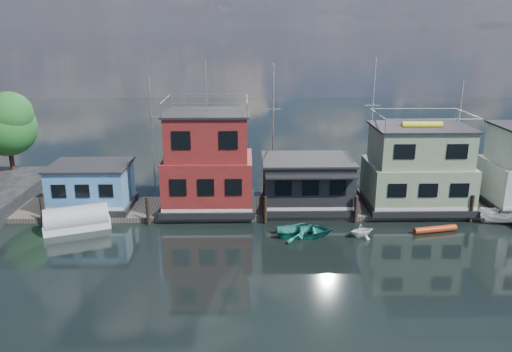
{
  "coord_description": "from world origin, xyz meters",
  "views": [
    {
      "loc": [
        -5.37,
        -26.7,
        14.67
      ],
      "look_at": [
        -4.65,
        12.0,
        3.0
      ],
      "focal_mm": 35.0,
      "sensor_mm": 36.0,
      "label": 1
    }
  ],
  "objects_px": {
    "dinghy_teal": "(305,231)",
    "tarp_runabout": "(76,220)",
    "houseboat_blue": "(92,186)",
    "dinghy_white": "(362,230)",
    "houseboat_red": "(208,163)",
    "motorboat": "(502,216)",
    "houseboat_dark": "(307,183)",
    "houseboat_green": "(418,169)",
    "red_kayak": "(435,229)"
  },
  "relations": [
    {
      "from": "houseboat_red",
      "to": "houseboat_blue",
      "type": "bearing_deg",
      "value": -180.0
    },
    {
      "from": "houseboat_green",
      "to": "dinghy_white",
      "type": "xyz_separation_m",
      "value": [
        -5.6,
        -5.48,
        -3.05
      ]
    },
    {
      "from": "dinghy_white",
      "to": "tarp_runabout",
      "type": "bearing_deg",
      "value": 67.44
    },
    {
      "from": "red_kayak",
      "to": "houseboat_dark",
      "type": "bearing_deg",
      "value": 140.36
    },
    {
      "from": "houseboat_dark",
      "to": "dinghy_white",
      "type": "bearing_deg",
      "value": -58.12
    },
    {
      "from": "houseboat_blue",
      "to": "dinghy_white",
      "type": "relative_size",
      "value": 3.37
    },
    {
      "from": "dinghy_teal",
      "to": "tarp_runabout",
      "type": "bearing_deg",
      "value": 83.12
    },
    {
      "from": "tarp_runabout",
      "to": "red_kayak",
      "type": "height_order",
      "value": "tarp_runabout"
    },
    {
      "from": "dinghy_teal",
      "to": "houseboat_dark",
      "type": "bearing_deg",
      "value": -8.86
    },
    {
      "from": "houseboat_red",
      "to": "houseboat_green",
      "type": "xyz_separation_m",
      "value": [
        17.0,
        0.0,
        -0.55
      ]
    },
    {
      "from": "houseboat_dark",
      "to": "motorboat",
      "type": "relative_size",
      "value": 2.18
    },
    {
      "from": "houseboat_red",
      "to": "dinghy_teal",
      "type": "height_order",
      "value": "houseboat_red"
    },
    {
      "from": "houseboat_red",
      "to": "dinghy_teal",
      "type": "xyz_separation_m",
      "value": [
        7.3,
        -5.31,
        -3.68
      ]
    },
    {
      "from": "houseboat_green",
      "to": "dinghy_white",
      "type": "bearing_deg",
      "value": -135.65
    },
    {
      "from": "dinghy_teal",
      "to": "houseboat_blue",
      "type": "bearing_deg",
      "value": 71.18
    },
    {
      "from": "houseboat_blue",
      "to": "red_kayak",
      "type": "relative_size",
      "value": 1.9
    },
    {
      "from": "tarp_runabout",
      "to": "dinghy_white",
      "type": "bearing_deg",
      "value": -25.96
    },
    {
      "from": "houseboat_dark",
      "to": "red_kayak",
      "type": "distance_m",
      "value": 10.43
    },
    {
      "from": "houseboat_red",
      "to": "houseboat_green",
      "type": "relative_size",
      "value": 1.41
    },
    {
      "from": "houseboat_blue",
      "to": "dinghy_teal",
      "type": "height_order",
      "value": "houseboat_blue"
    },
    {
      "from": "houseboat_red",
      "to": "motorboat",
      "type": "xyz_separation_m",
      "value": [
        22.75,
        -3.17,
        -3.45
      ]
    },
    {
      "from": "dinghy_white",
      "to": "houseboat_red",
      "type": "bearing_deg",
      "value": 46.74
    },
    {
      "from": "houseboat_green",
      "to": "red_kayak",
      "type": "distance_m",
      "value": 5.81
    },
    {
      "from": "houseboat_green",
      "to": "dinghy_teal",
      "type": "xyz_separation_m",
      "value": [
        -9.7,
        -5.31,
        -3.12
      ]
    },
    {
      "from": "houseboat_dark",
      "to": "motorboat",
      "type": "distance_m",
      "value": 15.19
    },
    {
      "from": "houseboat_red",
      "to": "dinghy_white",
      "type": "height_order",
      "value": "houseboat_red"
    },
    {
      "from": "houseboat_dark",
      "to": "tarp_runabout",
      "type": "height_order",
      "value": "houseboat_dark"
    },
    {
      "from": "houseboat_dark",
      "to": "dinghy_white",
      "type": "height_order",
      "value": "houseboat_dark"
    },
    {
      "from": "houseboat_dark",
      "to": "houseboat_green",
      "type": "height_order",
      "value": "houseboat_green"
    },
    {
      "from": "houseboat_blue",
      "to": "houseboat_dark",
      "type": "relative_size",
      "value": 0.86
    },
    {
      "from": "houseboat_blue",
      "to": "motorboat",
      "type": "bearing_deg",
      "value": -5.61
    },
    {
      "from": "houseboat_green",
      "to": "tarp_runabout",
      "type": "distance_m",
      "value": 27.09
    },
    {
      "from": "tarp_runabout",
      "to": "dinghy_teal",
      "type": "distance_m",
      "value": 17.08
    },
    {
      "from": "houseboat_green",
      "to": "red_kayak",
      "type": "xyz_separation_m",
      "value": [
        0.03,
        -4.78,
        -3.3
      ]
    },
    {
      "from": "dinghy_white",
      "to": "tarp_runabout",
      "type": "height_order",
      "value": "tarp_runabout"
    },
    {
      "from": "houseboat_dark",
      "to": "houseboat_green",
      "type": "relative_size",
      "value": 0.88
    },
    {
      "from": "houseboat_blue",
      "to": "houseboat_red",
      "type": "relative_size",
      "value": 0.54
    },
    {
      "from": "houseboat_red",
      "to": "houseboat_dark",
      "type": "xyz_separation_m",
      "value": [
        8.0,
        -0.02,
        -1.69
      ]
    },
    {
      "from": "motorboat",
      "to": "red_kayak",
      "type": "distance_m",
      "value": 5.96
    },
    {
      "from": "motorboat",
      "to": "red_kayak",
      "type": "relative_size",
      "value": 1.01
    },
    {
      "from": "houseboat_blue",
      "to": "red_kayak",
      "type": "bearing_deg",
      "value": -10.22
    },
    {
      "from": "houseboat_blue",
      "to": "dinghy_white",
      "type": "bearing_deg",
      "value": -14.69
    },
    {
      "from": "motorboat",
      "to": "dinghy_teal",
      "type": "bearing_deg",
      "value": 111.43
    },
    {
      "from": "houseboat_blue",
      "to": "tarp_runabout",
      "type": "height_order",
      "value": "houseboat_blue"
    },
    {
      "from": "houseboat_red",
      "to": "dinghy_teal",
      "type": "relative_size",
      "value": 2.87
    },
    {
      "from": "tarp_runabout",
      "to": "houseboat_green",
      "type": "bearing_deg",
      "value": -13.21
    },
    {
      "from": "houseboat_red",
      "to": "motorboat",
      "type": "height_order",
      "value": "houseboat_red"
    },
    {
      "from": "motorboat",
      "to": "dinghy_white",
      "type": "bearing_deg",
      "value": 115.05
    },
    {
      "from": "houseboat_dark",
      "to": "dinghy_teal",
      "type": "distance_m",
      "value": 5.69
    },
    {
      "from": "houseboat_green",
      "to": "tarp_runabout",
      "type": "height_order",
      "value": "houseboat_green"
    }
  ]
}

